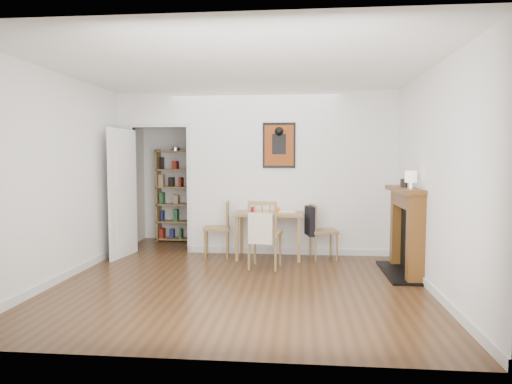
# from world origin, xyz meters

# --- Properties ---
(ground) EXTENTS (5.20, 5.20, 0.00)m
(ground) POSITION_xyz_m (0.00, 0.00, 0.00)
(ground) COLOR #4F2F19
(ground) RESTS_ON ground
(room_shell) EXTENTS (5.20, 5.20, 5.20)m
(room_shell) POSITION_xyz_m (0.10, 1.34, 1.30)
(room_shell) COLOR white
(room_shell) RESTS_ON ground
(dining_table) EXTENTS (1.04, 0.66, 0.71)m
(dining_table) POSITION_xyz_m (0.26, 1.06, 0.63)
(dining_table) COLOR olive
(dining_table) RESTS_ON ground
(chair_left) EXTENTS (0.48, 0.48, 0.88)m
(chair_left) POSITION_xyz_m (-0.56, 1.08, 0.44)
(chair_left) COLOR olive
(chair_left) RESTS_ON ground
(chair_right) EXTENTS (0.55, 0.51, 0.85)m
(chair_right) POSITION_xyz_m (1.08, 1.03, 0.44)
(chair_right) COLOR olive
(chair_right) RESTS_ON ground
(chair_front) EXTENTS (0.54, 0.60, 0.97)m
(chair_front) POSITION_xyz_m (0.24, 0.39, 0.49)
(chair_front) COLOR olive
(chair_front) RESTS_ON ground
(bookshelf) EXTENTS (0.72, 0.29, 1.71)m
(bookshelf) POSITION_xyz_m (-1.57, 2.38, 0.84)
(bookshelf) COLOR olive
(bookshelf) RESTS_ON ground
(fireplace) EXTENTS (0.45, 1.25, 1.16)m
(fireplace) POSITION_xyz_m (2.16, 0.25, 0.62)
(fireplace) COLOR brown
(fireplace) RESTS_ON ground
(red_glass) EXTENTS (0.07, 0.07, 0.09)m
(red_glass) POSITION_xyz_m (0.02, 0.99, 0.76)
(red_glass) COLOR maroon
(red_glass) RESTS_ON dining_table
(orange_fruit) EXTENTS (0.08, 0.08, 0.08)m
(orange_fruit) POSITION_xyz_m (0.40, 1.16, 0.75)
(orange_fruit) COLOR orange
(orange_fruit) RESTS_ON dining_table
(placemat) EXTENTS (0.46, 0.39, 0.00)m
(placemat) POSITION_xyz_m (0.09, 1.06, 0.71)
(placemat) COLOR beige
(placemat) RESTS_ON dining_table
(notebook) EXTENTS (0.28, 0.22, 0.01)m
(notebook) POSITION_xyz_m (0.54, 1.13, 0.72)
(notebook) COLOR white
(notebook) RESTS_ON dining_table
(mantel_lamp) EXTENTS (0.15, 0.15, 0.23)m
(mantel_lamp) POSITION_xyz_m (2.11, -0.09, 1.30)
(mantel_lamp) COLOR silver
(mantel_lamp) RESTS_ON fireplace
(ceramic_jar_a) EXTENTS (0.09, 0.09, 0.11)m
(ceramic_jar_a) POSITION_xyz_m (2.13, 0.30, 1.22)
(ceramic_jar_a) COLOR black
(ceramic_jar_a) RESTS_ON fireplace
(ceramic_jar_b) EXTENTS (0.08, 0.08, 0.10)m
(ceramic_jar_b) POSITION_xyz_m (2.15, 0.51, 1.21)
(ceramic_jar_b) COLOR black
(ceramic_jar_b) RESTS_ON fireplace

